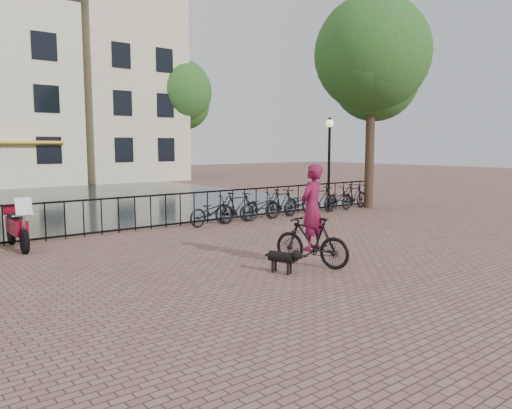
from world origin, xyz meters
TOP-DOWN VIEW (x-y plane):
  - ground at (0.00, 0.00)m, footprint 100.00×100.00m
  - canal_water at (0.00, 17.30)m, footprint 20.00×20.00m
  - railing at (0.00, 8.00)m, footprint 20.00×0.05m
  - canal_house_right at (8.50, 30.00)m, footprint 7.00×9.00m
  - tree_near_right at (9.20, 7.30)m, footprint 4.48×4.48m
  - tree_far_right at (12.00, 27.00)m, footprint 4.76×4.76m
  - lamp_post at (7.20, 7.60)m, footprint 0.30×0.30m
  - cyclist at (0.48, 1.77)m, footprint 0.97×1.86m
  - dog at (-0.39, 1.72)m, footprint 0.48×0.79m
  - motorcycle at (-3.81, 7.43)m, footprint 0.49×1.87m
  - parked_bike_0 at (1.80, 7.40)m, footprint 1.75×0.70m
  - parked_bike_1 at (2.75, 7.40)m, footprint 1.69×0.56m
  - parked_bike_2 at (3.70, 7.40)m, footprint 1.73×0.63m
  - parked_bike_3 at (4.65, 7.40)m, footprint 1.71×0.68m
  - parked_bike_4 at (5.60, 7.40)m, footprint 1.72×0.60m
  - parked_bike_5 at (6.55, 7.40)m, footprint 1.71×0.68m
  - parked_bike_6 at (7.50, 7.40)m, footprint 1.77×0.80m
  - parked_bike_7 at (8.45, 7.40)m, footprint 1.71×0.68m

SIDE VIEW (x-z plane):
  - ground at x=0.00m, z-range 0.00..0.00m
  - canal_water at x=0.00m, z-range 0.00..0.00m
  - dog at x=-0.39m, z-range 0.00..0.51m
  - parked_bike_0 at x=1.80m, z-range 0.00..0.90m
  - parked_bike_2 at x=3.70m, z-range 0.00..0.90m
  - parked_bike_4 at x=5.60m, z-range 0.00..0.90m
  - parked_bike_6 at x=7.50m, z-range 0.00..0.90m
  - parked_bike_1 at x=2.75m, z-range 0.00..1.00m
  - parked_bike_3 at x=4.65m, z-range 0.00..1.00m
  - parked_bike_5 at x=6.55m, z-range 0.00..1.00m
  - parked_bike_7 at x=8.45m, z-range 0.00..1.00m
  - railing at x=0.00m, z-range -0.01..1.02m
  - motorcycle at x=-3.81m, z-range 0.00..1.33m
  - cyclist at x=0.48m, z-range -0.29..2.16m
  - lamp_post at x=7.20m, z-range 0.65..4.10m
  - tree_near_right at x=9.20m, z-range 1.85..10.09m
  - tree_far_right at x=12.00m, z-range 1.97..10.73m
  - canal_house_right at x=8.50m, z-range 0.00..13.30m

